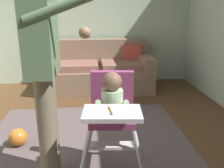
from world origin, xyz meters
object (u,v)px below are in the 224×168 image
couch (100,71)px  high_chair (112,106)px  adult_standing (44,65)px  toy_ball (18,137)px

couch → high_chair: (-0.02, -2.40, 0.30)m
adult_standing → toy_ball: bearing=130.1°
high_chair → adult_standing: 0.62m
adult_standing → high_chair: bearing=-0.4°
couch → adult_standing: bearing=-12.6°
high_chair → adult_standing: bearing=-86.5°
high_chair → couch: bearing=-174.8°
couch → toy_ball: size_ratio=9.73×
couch → adult_standing: adult_standing is taller
high_chair → adult_standing: (-0.51, 0.02, 0.34)m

